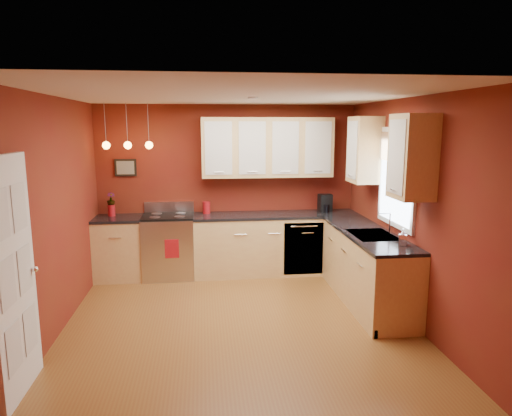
{
  "coord_description": "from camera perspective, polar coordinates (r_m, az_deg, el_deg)",
  "views": [
    {
      "loc": [
        -0.38,
        -5.02,
        2.27
      ],
      "look_at": [
        0.32,
        1.0,
        1.18
      ],
      "focal_mm": 32.0,
      "sensor_mm": 36.0,
      "label": 1
    }
  ],
  "objects": [
    {
      "name": "dish_towel",
      "position": [
        6.74,
        -10.47,
        -5.04
      ],
      "size": [
        0.2,
        0.01,
        0.27
      ],
      "primitive_type": "cube",
      "color": "#9F1118",
      "rests_on": "gas_range"
    },
    {
      "name": "upper_cabinets_back",
      "position": [
        7.02,
        1.42,
        7.58
      ],
      "size": [
        2.0,
        0.35,
        0.9
      ],
      "primitive_type": "cube",
      "color": "#DBBC76",
      "rests_on": "wall_back"
    },
    {
      "name": "base_cabinets_right",
      "position": [
        6.13,
        13.66,
        -7.38
      ],
      "size": [
        0.6,
        2.1,
        0.9
      ],
      "primitive_type": "cube",
      "color": "#DBBC76",
      "rests_on": "floor"
    },
    {
      "name": "wall_back",
      "position": [
        7.2,
        -3.54,
        2.42
      ],
      "size": [
        4.0,
        0.02,
        2.6
      ],
      "primitive_type": "cube",
      "color": "maroon",
      "rests_on": "floor"
    },
    {
      "name": "gas_range",
      "position": [
        7.07,
        -10.82,
        -4.65
      ],
      "size": [
        0.76,
        0.64,
        1.11
      ],
      "color": "silver",
      "rests_on": "floor"
    },
    {
      "name": "door_left_wall",
      "position": [
        4.32,
        -28.12,
        -7.8
      ],
      "size": [
        0.12,
        0.82,
        2.05
      ],
      "color": "white",
      "rests_on": "floor"
    },
    {
      "name": "upper_cabinets_right",
      "position": [
        5.79,
        15.88,
        6.64
      ],
      "size": [
        0.35,
        1.95,
        0.9
      ],
      "primitive_type": "cube",
      "color": "#DBBC76",
      "rests_on": "wall_right"
    },
    {
      "name": "pendant_lights",
      "position": [
        6.86,
        -15.74,
        7.63
      ],
      "size": [
        0.71,
        0.11,
        0.66
      ],
      "color": "#939398",
      "rests_on": "ceiling"
    },
    {
      "name": "flowers",
      "position": [
        7.14,
        -17.68,
        1.02
      ],
      "size": [
        0.14,
        0.14,
        0.2
      ],
      "primitive_type": "imported",
      "rotation": [
        0.0,
        0.0,
        0.32
      ],
      "color": "#9F1118",
      "rests_on": "red_vase"
    },
    {
      "name": "sink",
      "position": [
        5.87,
        14.38,
        -3.48
      ],
      "size": [
        0.5,
        0.7,
        0.33
      ],
      "color": "#939398",
      "rests_on": "counter_right"
    },
    {
      "name": "wall_front",
      "position": [
        3.1,
        0.8,
        -8.06
      ],
      "size": [
        4.0,
        0.02,
        2.6
      ],
      "primitive_type": "cube",
      "color": "maroon",
      "rests_on": "floor"
    },
    {
      "name": "counter_right",
      "position": [
        6.01,
        13.85,
        -3.1
      ],
      "size": [
        0.62,
        2.1,
        0.04
      ],
      "primitive_type": "cube",
      "color": "black",
      "rests_on": "base_cabinets_right"
    },
    {
      "name": "wall_left",
      "position": [
        5.36,
        -24.08,
        -1.13
      ],
      "size": [
        0.02,
        4.2,
        2.6
      ],
      "primitive_type": "cube",
      "color": "maroon",
      "rests_on": "floor"
    },
    {
      "name": "red_canister",
      "position": [
        7.07,
        -6.21,
        0.05
      ],
      "size": [
        0.12,
        0.12,
        0.18
      ],
      "color": "#9F1118",
      "rests_on": "counter_back_right"
    },
    {
      "name": "dishwasher_front",
      "position": [
        6.94,
        5.95,
        -5.07
      ],
      "size": [
        0.6,
        0.02,
        0.8
      ],
      "primitive_type": "cube",
      "color": "silver",
      "rests_on": "base_cabinets_back_right"
    },
    {
      "name": "ceiling",
      "position": [
        5.04,
        -2.35,
        13.93
      ],
      "size": [
        4.0,
        4.2,
        0.02
      ],
      "primitive_type": "cube",
      "color": "beige",
      "rests_on": "wall_back"
    },
    {
      "name": "window",
      "position": [
        5.85,
        17.21,
        4.03
      ],
      "size": [
        0.06,
        1.02,
        1.22
      ],
      "color": "white",
      "rests_on": "wall_right"
    },
    {
      "name": "floor",
      "position": [
        5.52,
        -2.15,
        -14.09
      ],
      "size": [
        4.2,
        4.2,
        0.0
      ],
      "primitive_type": "plane",
      "color": "brown",
      "rests_on": "ground"
    },
    {
      "name": "counter_back_left",
      "position": [
        7.07,
        -16.85,
        -1.27
      ],
      "size": [
        0.7,
        0.62,
        0.04
      ],
      "primitive_type": "cube",
      "color": "black",
      "rests_on": "base_cabinets_back_left"
    },
    {
      "name": "coffee_maker",
      "position": [
        7.22,
        8.63,
        0.51
      ],
      "size": [
        0.21,
        0.21,
        0.28
      ],
      "rotation": [
        0.0,
        0.0,
        0.09
      ],
      "color": "black",
      "rests_on": "counter_back_right"
    },
    {
      "name": "wall_right",
      "position": [
        5.64,
        18.46,
        -0.24
      ],
      "size": [
        0.02,
        4.2,
        2.6
      ],
      "primitive_type": "cube",
      "color": "maroon",
      "rests_on": "floor"
    },
    {
      "name": "base_cabinets_back_left",
      "position": [
        7.17,
        -16.66,
        -4.95
      ],
      "size": [
        0.7,
        0.6,
        0.9
      ],
      "primitive_type": "cube",
      "color": "#DBBC76",
      "rests_on": "floor"
    },
    {
      "name": "soap_pump",
      "position": [
        5.41,
        17.89,
        -3.48
      ],
      "size": [
        0.12,
        0.12,
        0.2
      ],
      "primitive_type": "imported",
      "rotation": [
        0.0,
        0.0,
        -0.43
      ],
      "color": "white",
      "rests_on": "counter_right"
    },
    {
      "name": "base_cabinets_back_right",
      "position": [
        7.15,
        2.54,
        -4.58
      ],
      "size": [
        2.54,
        0.6,
        0.9
      ],
      "primitive_type": "cube",
      "color": "#DBBC76",
      "rests_on": "floor"
    },
    {
      "name": "counter_back_right",
      "position": [
        7.04,
        2.57,
        -0.87
      ],
      "size": [
        2.54,
        0.62,
        0.04
      ],
      "primitive_type": "cube",
      "color": "black",
      "rests_on": "base_cabinets_back_right"
    },
    {
      "name": "red_vase",
      "position": [
        7.17,
        -17.61,
        -0.29
      ],
      "size": [
        0.11,
        0.11,
        0.17
      ],
      "primitive_type": "cylinder",
      "color": "#9F1118",
      "rests_on": "counter_back_left"
    },
    {
      "name": "wall_picture",
      "position": [
        7.22,
        -15.98,
        4.87
      ],
      "size": [
        0.32,
        0.03,
        0.26
      ],
      "primitive_type": "cube",
      "color": "black",
      "rests_on": "wall_back"
    }
  ]
}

